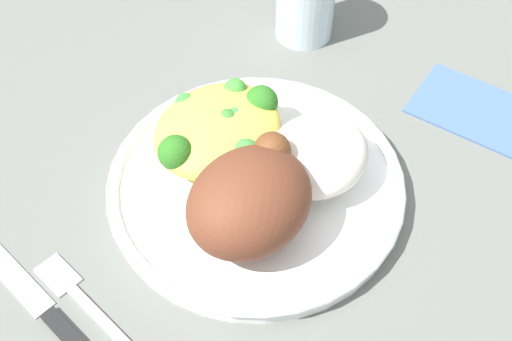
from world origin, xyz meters
TOP-DOWN VIEW (x-y plane):
  - ground_plane at (0.00, 0.00)m, footprint 2.00×2.00m
  - plate at (0.00, 0.00)m, footprint 0.25×0.25m
  - roasted_chicken at (-0.04, -0.03)m, footprint 0.11×0.09m
  - rice_pile at (0.04, -0.03)m, footprint 0.09×0.08m
  - mac_cheese_with_broccoli at (0.01, 0.05)m, footprint 0.12×0.10m
  - fork at (-0.16, 0.02)m, footprint 0.02×0.14m
  - knife at (-0.19, 0.04)m, footprint 0.02×0.19m
  - napkin at (0.21, -0.09)m, footprint 0.09×0.12m

SIDE VIEW (x-z plane):
  - ground_plane at x=0.00m, z-range 0.00..0.00m
  - napkin at x=0.21m, z-range 0.00..0.00m
  - fork at x=-0.16m, z-range 0.00..0.01m
  - knife at x=-0.19m, z-range 0.00..0.01m
  - plate at x=0.00m, z-range 0.00..0.02m
  - mac_cheese_with_broccoli at x=0.01m, z-range 0.02..0.06m
  - rice_pile at x=0.04m, z-range 0.02..0.07m
  - roasted_chicken at x=-0.04m, z-range 0.02..0.09m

